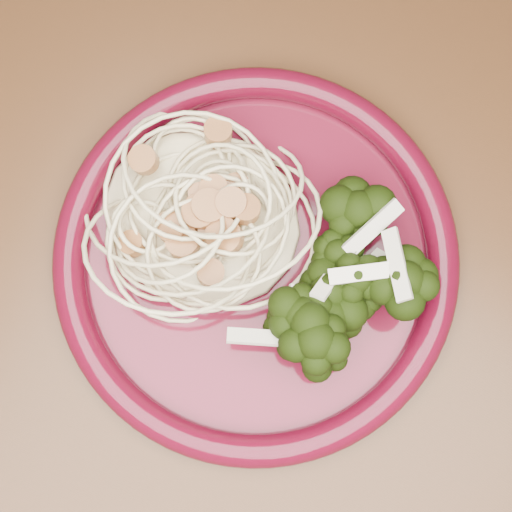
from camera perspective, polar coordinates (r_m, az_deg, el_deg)
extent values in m
plane|color=brown|center=(1.25, 0.68, -7.43)|extent=(3.50, 3.50, 0.00)
cube|color=#472814|center=(0.53, 1.61, -2.75)|extent=(1.20, 0.80, 0.04)
cylinder|color=#4D0C1B|center=(0.51, 0.00, -0.36)|extent=(0.31, 0.31, 0.01)
torus|color=#4D0617|center=(0.50, 0.00, -0.16)|extent=(0.32, 0.32, 0.02)
ellipsoid|color=beige|center=(0.50, -4.45, 3.36)|extent=(0.16, 0.14, 0.03)
ellipsoid|color=black|center=(0.48, 5.67, -3.96)|extent=(0.11, 0.15, 0.05)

